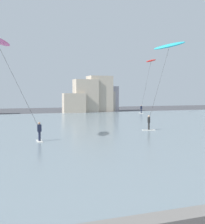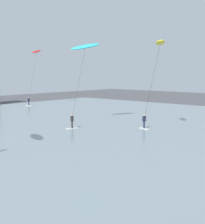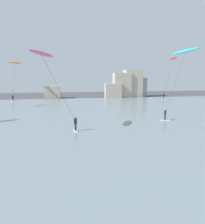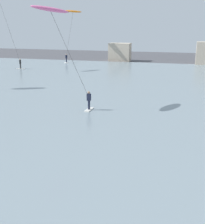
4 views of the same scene
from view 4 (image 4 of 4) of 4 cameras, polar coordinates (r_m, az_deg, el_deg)
name	(u,v)px [view 4 (image 4 of 4)]	position (r m, az deg, el deg)	size (l,w,h in m)	color
water_bay	(141,94)	(33.59, 7.09, 3.37)	(84.00, 52.00, 0.10)	gray
kitesurfer_pink	(53,16)	(27.14, -9.02, 16.95)	(5.01, 3.77, 8.78)	silver
kitesurfer_black	(1,6)	(51.07, -18.13, 18.08)	(3.42, 4.11, 11.38)	silver
kitesurfer_orange	(73,15)	(61.17, -5.53, 17.30)	(3.39, 5.56, 9.59)	silver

